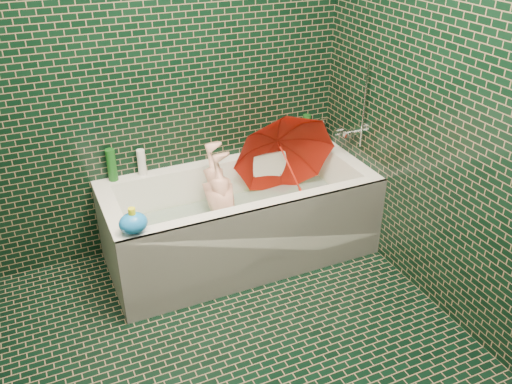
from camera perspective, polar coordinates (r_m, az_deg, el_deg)
name	(u,v)px	position (r m, az deg, el deg)	size (l,w,h in m)	color
wall_back	(142,63)	(3.34, -11.89, 13.13)	(2.80, 2.80, 0.00)	black
wall_right	(489,107)	(2.79, 23.31, 8.17)	(2.80, 2.80, 0.00)	black
bathtub	(241,228)	(3.55, -1.58, -3.76)	(1.70, 0.75, 0.55)	white
bath_mat	(240,233)	(3.59, -1.68, -4.36)	(1.35, 0.47, 0.01)	green
water	(240,215)	(3.51, -1.71, -2.40)	(1.48, 0.53, 0.00)	silver
faucet	(353,128)	(3.64, 10.20, 6.70)	(0.18, 0.19, 0.55)	silver
child	(225,214)	(3.51, -3.24, -2.29)	(0.34, 0.22, 0.93)	#F2AC97
umbrella	(290,167)	(3.55, 3.56, 2.63)	(0.66, 0.66, 0.58)	red
soap_bottle_a	(325,142)	(3.96, 7.33, 5.27)	(0.09, 0.09, 0.24)	white
soap_bottle_b	(319,142)	(3.94, 6.69, 5.23)	(0.08, 0.08, 0.18)	#451F77
soap_bottle_c	(310,142)	(3.93, 5.66, 5.23)	(0.13, 0.13, 0.16)	#164D18
bottle_right_tall	(306,129)	(3.87, 5.32, 6.60)	(0.06, 0.06, 0.22)	#164D18
bottle_right_pump	(322,130)	(3.94, 6.95, 6.48)	(0.05, 0.05, 0.17)	silver
bottle_left_tall	(112,165)	(3.47, -14.95, 2.77)	(0.06, 0.06, 0.21)	#164D18
bottle_left_short	(142,163)	(3.49, -11.95, 3.06)	(0.05, 0.05, 0.17)	white
rubber_duck	(302,139)	(3.89, 4.84, 5.63)	(0.11, 0.09, 0.09)	yellow
bath_toy	(133,223)	(2.91, -12.80, -3.18)	(0.19, 0.17, 0.15)	#197BE3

